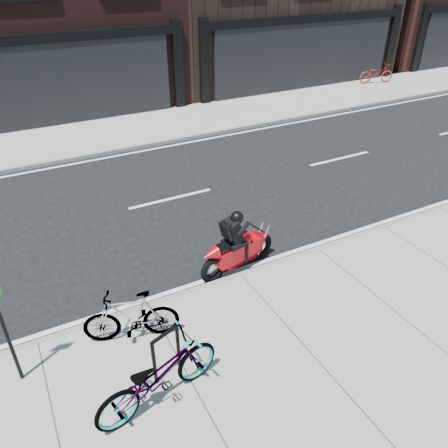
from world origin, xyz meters
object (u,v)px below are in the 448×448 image
bike_rack (166,350)px  bicycle_far (376,73)px  bicycle_front (158,376)px  bicycle_rear (131,316)px  sign_post (1,318)px  motorcycle (241,245)px

bike_rack → bicycle_far: 20.12m
bike_rack → bicycle_front: 0.47m
bicycle_rear → sign_post: bearing=-71.8°
sign_post → bicycle_front: bearing=-24.8°
motorcycle → sign_post: bearing=-178.4°
bicycle_front → sign_post: size_ratio=0.95×
bicycle_rear → bicycle_far: bicycle_rear is taller
bicycle_front → bicycle_far: bicycle_front is taller
bicycle_rear → bicycle_front: bearing=16.5°
bike_rack → bicycle_rear: (-0.24, 1.00, -0.04)m
bicycle_front → bicycle_rear: (0.03, 1.38, -0.04)m
bicycle_rear → bicycle_far: (16.30, 11.13, -0.02)m
bicycle_far → motorcycle: bearing=142.4°
bicycle_far → sign_post: (-18.12, -11.14, 0.80)m
motorcycle → bicycle_far: (13.61, 10.11, 0.01)m
bike_rack → sign_post: 2.40m
motorcycle → bicycle_far: bearing=25.3°
bicycle_far → bike_rack: bearing=142.9°
bicycle_front → bicycle_rear: bicycle_front is taller
bike_rack → bicycle_far: size_ratio=0.50×
bicycle_front → motorcycle: (2.73, 2.40, -0.07)m
bicycle_far → sign_post: bearing=137.4°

